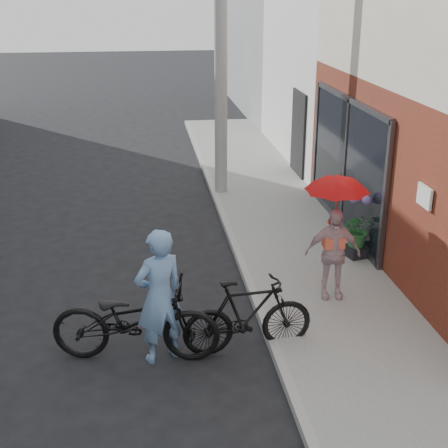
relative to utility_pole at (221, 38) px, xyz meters
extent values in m
plane|color=black|center=(-1.10, -6.00, -3.50)|extent=(80.00, 80.00, 0.00)
cube|color=gray|center=(1.00, -4.00, -3.44)|extent=(2.20, 24.00, 0.12)
cube|color=#9E9E99|center=(-0.16, -4.00, -3.44)|extent=(0.12, 24.00, 0.12)
cube|color=black|center=(2.06, -2.50, -2.14)|extent=(0.06, 3.80, 2.40)
cube|color=white|center=(2.06, -5.80, -1.68)|extent=(0.04, 0.40, 0.30)
cube|color=white|center=(6.10, 3.00, 0.00)|extent=(8.00, 6.00, 7.00)
cube|color=gray|center=(6.10, 10.00, 0.00)|extent=(8.00, 8.00, 7.00)
cylinder|color=#9E9E99|center=(0.00, 0.00, 0.00)|extent=(0.28, 0.28, 7.00)
imported|color=#6C92C1|center=(-1.63, -6.49, -2.60)|extent=(0.77, 0.66, 1.80)
imported|color=black|center=(-1.95, -6.45, -2.94)|extent=(2.24, 1.10, 1.13)
imported|color=black|center=(-0.50, -6.46, -2.98)|extent=(1.77, 0.64, 1.04)
imported|color=beige|center=(0.96, -5.32, -2.68)|extent=(0.86, 0.44, 1.40)
imported|color=red|center=(0.96, -5.32, -1.59)|extent=(0.88, 0.88, 0.77)
cube|color=black|center=(1.86, -3.95, -3.29)|extent=(0.42, 0.42, 0.19)
imported|color=#2C6F34|center=(1.86, -3.95, -2.89)|extent=(0.55, 0.48, 0.61)
camera|label=1|loc=(-1.77, -13.47, 1.04)|focal=50.00mm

